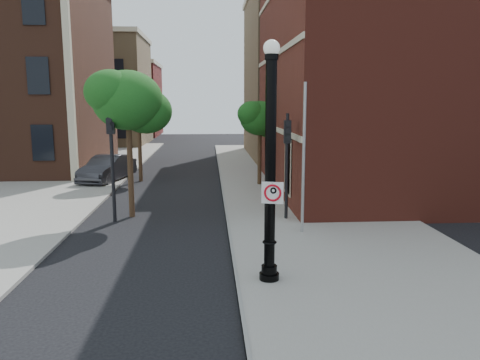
{
  "coord_description": "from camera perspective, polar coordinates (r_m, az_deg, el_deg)",
  "views": [
    {
      "loc": [
        1.31,
        -12.23,
        5.02
      ],
      "look_at": [
        2.26,
        2.0,
        2.6
      ],
      "focal_mm": 35.0,
      "sensor_mm": 36.0,
      "label": 1
    }
  ],
  "objects": [
    {
      "name": "lamppost",
      "position": [
        12.54,
        3.71,
        0.5
      ],
      "size": [
        0.56,
        0.56,
        6.57
      ],
      "color": "black",
      "rests_on": "ground"
    },
    {
      "name": "bg_building_tan_b",
      "position": [
        44.75,
        15.69,
        11.81
      ],
      "size": [
        22.0,
        14.0,
        14.0
      ],
      "primitive_type": "cube",
      "color": "#9B7D54",
      "rests_on": "ground"
    },
    {
      "name": "utility_pole",
      "position": [
        17.45,
        7.76,
        2.39
      ],
      "size": [
        0.11,
        0.11,
        5.7
      ],
      "primitive_type": "cylinder",
      "color": "#999999",
      "rests_on": "ground"
    },
    {
      "name": "street_tree_a",
      "position": [
        20.56,
        -13.39,
        9.26
      ],
      "size": [
        3.5,
        3.16,
        6.3
      ],
      "color": "#342314",
      "rests_on": "ground"
    },
    {
      "name": "ground",
      "position": [
        13.28,
        -9.42,
        -12.71
      ],
      "size": [
        120.0,
        120.0,
        0.0
      ],
      "primitive_type": "plane",
      "color": "black",
      "rests_on": "ground"
    },
    {
      "name": "curb_edge",
      "position": [
        22.78,
        -1.87,
        -2.93
      ],
      "size": [
        0.1,
        60.0,
        0.14
      ],
      "primitive_type": "cube",
      "color": "gray",
      "rests_on": "ground"
    },
    {
      "name": "traffic_signal_right",
      "position": [
        19.4,
        5.77,
        3.74
      ],
      "size": [
        0.29,
        0.37,
        4.52
      ],
      "rotation": [
        0.0,
        0.0,
        -0.04
      ],
      "color": "black",
      "rests_on": "ground"
    },
    {
      "name": "street_tree_b",
      "position": [
        29.86,
        -12.19,
        8.07
      ],
      "size": [
        3.04,
        2.75,
        5.48
      ],
      "color": "#342314",
      "rests_on": "ground"
    },
    {
      "name": "sidewalk_right",
      "position": [
        23.25,
        7.92,
        -2.78
      ],
      "size": [
        8.0,
        60.0,
        0.12
      ],
      "primitive_type": "cube",
      "color": "gray",
      "rests_on": "ground"
    },
    {
      "name": "sidewalk_left",
      "position": [
        32.32,
        -22.36,
        0.07
      ],
      "size": [
        10.0,
        50.0,
        0.12
      ],
      "primitive_type": "cube",
      "color": "gray",
      "rests_on": "ground"
    },
    {
      "name": "traffic_signal_left",
      "position": [
        19.87,
        -15.43,
        4.63
      ],
      "size": [
        0.32,
        0.41,
        5.06
      ],
      "rotation": [
        0.0,
        0.0,
        0.01
      ],
      "color": "black",
      "rests_on": "ground"
    },
    {
      "name": "bg_building_tan_a",
      "position": [
        57.79,
        -17.41,
        10.16
      ],
      "size": [
        12.0,
        12.0,
        12.0
      ],
      "primitive_type": "cube",
      "color": "#9B7D54",
      "rests_on": "ground"
    },
    {
      "name": "street_tree_c",
      "position": [
        27.57,
        2.49,
        7.41
      ],
      "size": [
        2.79,
        2.52,
        5.02
      ],
      "color": "#342314",
      "rests_on": "ground"
    },
    {
      "name": "parked_car",
      "position": [
        30.46,
        -15.84,
        1.35
      ],
      "size": [
        2.99,
        5.32,
        1.66
      ],
      "primitive_type": "imported",
      "rotation": [
        0.0,
        0.0,
        -0.26
      ],
      "color": "#2D2D32",
      "rests_on": "ground"
    },
    {
      "name": "no_parking_sign",
      "position": [
        12.46,
        3.98,
        -1.55
      ],
      "size": [
        0.58,
        0.18,
        0.59
      ],
      "rotation": [
        0.0,
        0.0,
        -0.25
      ],
      "color": "white",
      "rests_on": "ground"
    },
    {
      "name": "bg_building_red",
      "position": [
        71.48,
        -14.74,
        9.29
      ],
      "size": [
        12.0,
        12.0,
        10.0
      ],
      "primitive_type": "cube",
      "color": "maroon",
      "rests_on": "ground"
    },
    {
      "name": "brick_wall_building",
      "position": [
        30.09,
        25.93,
        11.04
      ],
      "size": [
        22.3,
        16.3,
        12.5
      ],
      "color": "maroon",
      "rests_on": "ground"
    }
  ]
}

